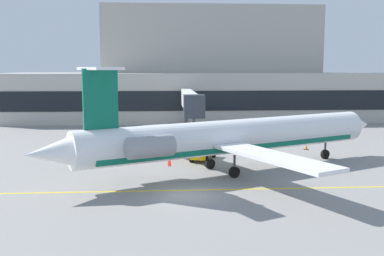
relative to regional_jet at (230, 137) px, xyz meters
name	(u,v)px	position (x,y,z in m)	size (l,w,h in m)	color
ground	(184,196)	(-4.27, -7.00, -3.08)	(120.00, 120.00, 0.11)	gray
terminal_building	(203,75)	(1.54, 41.76, 4.54)	(64.73, 16.40, 19.43)	#B7B2A8
jet_bridge_west	(190,101)	(-2.05, 22.36, 1.40)	(2.40, 19.79, 5.79)	silver
regional_jet	(230,137)	(0.00, 0.00, 0.00)	(31.72, 23.89, 8.92)	white
baggage_tug	(202,151)	(-1.97, 4.91, -2.11)	(2.88, 4.34, 1.99)	#E5B20C
pushback_tractor	(267,130)	(7.63, 19.08, -2.02)	(2.30, 3.37, 2.23)	#19389E
safety_cone_alpha	(306,147)	(9.93, 10.12, -2.78)	(0.47, 0.47, 0.55)	orange
safety_cone_bravo	(240,152)	(2.23, 8.02, -2.78)	(0.47, 0.47, 0.55)	orange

